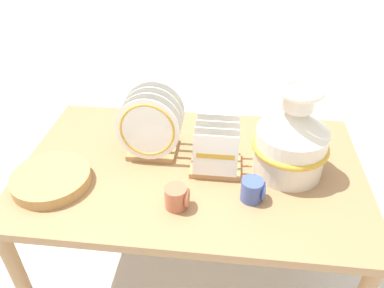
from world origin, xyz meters
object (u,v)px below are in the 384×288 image
(ceramic_vase, at_px, (292,138))
(mug_terracotta_glaze, at_px, (177,197))
(dish_rack_square_plates, at_px, (216,154))
(wicker_charger_stack, at_px, (51,179))
(dish_rack_round_plates, at_px, (151,129))
(mug_cobalt_glaze, at_px, (253,190))

(ceramic_vase, distance_m, mug_terracotta_glaze, 0.48)
(dish_rack_square_plates, height_order, wicker_charger_stack, dish_rack_square_plates)
(dish_rack_square_plates, distance_m, mug_terracotta_glaze, 0.26)
(ceramic_vase, distance_m, dish_rack_square_plates, 0.29)
(dish_rack_round_plates, xyz_separation_m, mug_cobalt_glaze, (0.41, -0.23, -0.07))
(ceramic_vase, relative_size, dish_rack_square_plates, 1.85)
(dish_rack_round_plates, bearing_deg, mug_cobalt_glaze, -29.72)
(ceramic_vase, bearing_deg, wicker_charger_stack, -168.40)
(dish_rack_square_plates, relative_size, mug_cobalt_glaze, 2.29)
(dish_rack_square_plates, bearing_deg, mug_cobalt_glaze, -49.85)
(dish_rack_square_plates, height_order, mug_terracotta_glaze, dish_rack_square_plates)
(ceramic_vase, relative_size, mug_terracotta_glaze, 4.24)
(dish_rack_round_plates, bearing_deg, mug_terracotta_glaze, -63.76)
(ceramic_vase, height_order, mug_terracotta_glaze, ceramic_vase)
(ceramic_vase, bearing_deg, dish_rack_round_plates, 174.32)
(mug_terracotta_glaze, bearing_deg, mug_cobalt_glaze, 14.26)
(dish_rack_round_plates, bearing_deg, wicker_charger_stack, -145.13)
(ceramic_vase, relative_size, dish_rack_round_plates, 1.31)
(mug_cobalt_glaze, bearing_deg, dish_rack_square_plates, 130.15)
(ceramic_vase, height_order, dish_rack_square_plates, ceramic_vase)
(dish_rack_square_plates, bearing_deg, dish_rack_round_plates, 166.13)
(dish_rack_round_plates, distance_m, wicker_charger_stack, 0.42)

